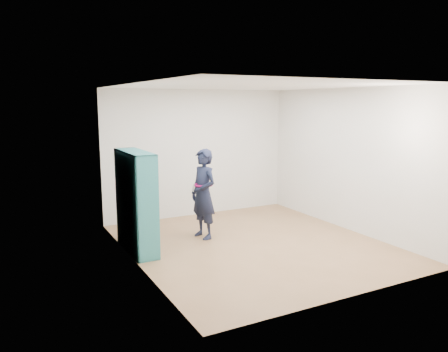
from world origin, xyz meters
TOP-DOWN VIEW (x-y plane):
  - floor at (0.00, 0.00)m, footprint 4.50×4.50m
  - ceiling at (0.00, 0.00)m, footprint 4.50×4.50m
  - wall_left at (-2.00, 0.00)m, footprint 0.02×4.50m
  - wall_right at (2.00, 0.00)m, footprint 0.02×4.50m
  - wall_back at (0.00, 2.25)m, footprint 4.00×0.02m
  - wall_front at (0.00, -2.25)m, footprint 4.00×0.02m
  - bookshelf at (-1.84, 0.63)m, footprint 0.35×1.20m
  - person at (-0.60, 0.73)m, footprint 0.48×0.63m
  - smartphone at (-0.75, 0.79)m, footprint 0.03×0.11m

SIDE VIEW (x-z plane):
  - floor at x=0.00m, z-range 0.00..0.00m
  - person at x=-0.60m, z-range 0.00..1.56m
  - bookshelf at x=-1.84m, z-range -0.02..1.58m
  - smartphone at x=-0.75m, z-range 0.81..0.95m
  - wall_left at x=-2.00m, z-range 0.00..2.60m
  - wall_right at x=2.00m, z-range 0.00..2.60m
  - wall_back at x=0.00m, z-range 0.00..2.60m
  - wall_front at x=0.00m, z-range 0.00..2.60m
  - ceiling at x=0.00m, z-range 2.60..2.60m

